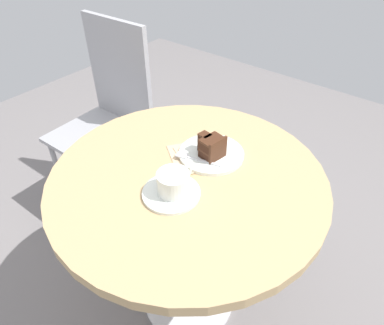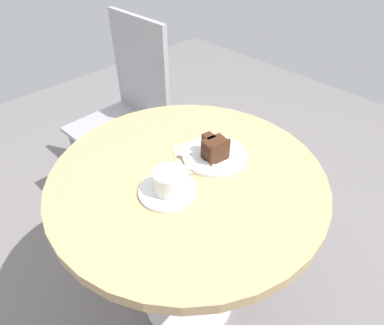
% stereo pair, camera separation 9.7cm
% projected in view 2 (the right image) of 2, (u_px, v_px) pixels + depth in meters
% --- Properties ---
extents(ground_plane, '(4.40, 4.40, 0.01)m').
position_uv_depth(ground_plane, '(189.00, 298.00, 1.43)').
color(ground_plane, slate).
rests_on(ground_plane, ground).
extents(cafe_table, '(0.81, 0.81, 0.69)m').
position_uv_depth(cafe_table, '(188.00, 201.00, 1.07)').
color(cafe_table, tan).
rests_on(cafe_table, ground).
extents(saucer, '(0.16, 0.16, 0.01)m').
position_uv_depth(saucer, '(167.00, 191.00, 0.94)').
color(saucer, silver).
rests_on(saucer, cafe_table).
extents(coffee_cup, '(0.12, 0.09, 0.06)m').
position_uv_depth(coffee_cup, '(170.00, 180.00, 0.91)').
color(coffee_cup, silver).
rests_on(coffee_cup, saucer).
extents(teaspoon, '(0.07, 0.07, 0.00)m').
position_uv_depth(teaspoon, '(158.00, 201.00, 0.90)').
color(teaspoon, silver).
rests_on(teaspoon, saucer).
extents(cake_plate, '(0.20, 0.20, 0.01)m').
position_uv_depth(cake_plate, '(214.00, 155.00, 1.06)').
color(cake_plate, silver).
rests_on(cake_plate, cafe_table).
extents(cake_slice, '(0.08, 0.09, 0.07)m').
position_uv_depth(cake_slice, '(214.00, 148.00, 1.02)').
color(cake_slice, '#381E14').
rests_on(cake_slice, cake_plate).
extents(fork, '(0.05, 0.14, 0.00)m').
position_uv_depth(fork, '(195.00, 158.00, 1.03)').
color(fork, silver).
rests_on(fork, cake_plate).
extents(napkin, '(0.22, 0.21, 0.00)m').
position_uv_depth(napkin, '(202.00, 156.00, 1.06)').
color(napkin, tan).
rests_on(napkin, cafe_table).
extents(cafe_chair, '(0.39, 0.39, 0.92)m').
position_uv_depth(cafe_chair, '(130.00, 104.00, 1.62)').
color(cafe_chair, '#9E9EA3').
rests_on(cafe_chair, ground).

